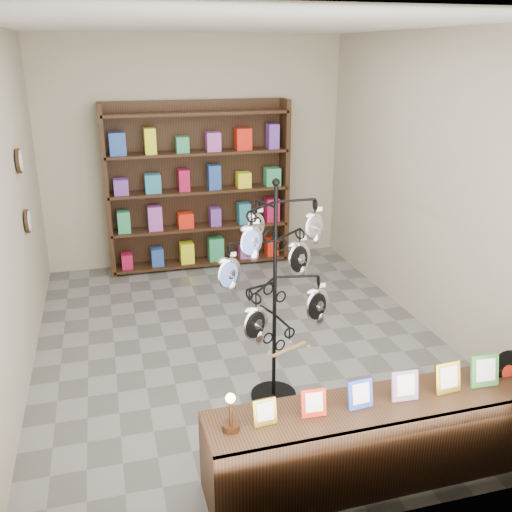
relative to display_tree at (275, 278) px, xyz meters
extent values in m
plane|color=slate|center=(-0.04, 1.03, -1.10)|extent=(5.00, 5.00, 0.00)
plane|color=#A99D88|center=(-0.04, 3.53, 0.40)|extent=(4.00, 0.00, 4.00)
plane|color=#A99D88|center=(-0.04, -1.47, 0.40)|extent=(4.00, 0.00, 4.00)
plane|color=#A99D88|center=(-2.04, 1.03, 0.40)|extent=(0.00, 5.00, 5.00)
plane|color=#A99D88|center=(1.96, 1.03, 0.40)|extent=(0.00, 5.00, 5.00)
plane|color=white|center=(-0.04, 1.03, 1.90)|extent=(5.00, 5.00, 0.00)
cylinder|color=black|center=(0.00, 0.00, -1.08)|extent=(0.49, 0.49, 0.03)
cylinder|color=black|center=(0.00, 0.00, -0.17)|extent=(0.04, 0.04, 1.85)
sphere|color=black|center=(0.00, 0.00, 0.77)|extent=(0.06, 0.06, 0.06)
ellipsoid|color=silver|center=(-0.07, 0.18, -0.52)|extent=(0.10, 0.06, 0.19)
cube|color=#A87A46|center=(0.04, -0.26, -0.51)|extent=(0.33, 0.16, 0.04)
cube|color=black|center=(0.41, -1.11, -0.80)|extent=(2.40, 0.52, 0.59)
cube|color=gold|center=(-0.40, -1.12, -0.42)|extent=(0.15, 0.06, 0.17)
cube|color=red|center=(-0.08, -1.12, -0.42)|extent=(0.16, 0.06, 0.18)
cube|color=#263FA5|center=(0.25, -1.11, -0.41)|extent=(0.17, 0.06, 0.20)
cube|color=#E54C33|center=(0.57, -1.11, -0.41)|extent=(0.19, 0.06, 0.21)
cube|color=gold|center=(0.90, -1.10, -0.40)|extent=(0.20, 0.07, 0.22)
cube|color=#337233|center=(1.19, -1.10, -0.40)|extent=(0.21, 0.07, 0.23)
cylinder|color=black|center=(1.44, -1.04, -0.48)|extent=(0.33, 0.08, 0.32)
cylinder|color=red|center=(1.44, -1.04, -0.48)|extent=(0.11, 0.03, 0.11)
cylinder|color=#422513|center=(-0.62, -1.12, -0.49)|extent=(0.11, 0.11, 0.04)
cylinder|color=#422513|center=(-0.62, -1.12, -0.39)|extent=(0.02, 0.02, 0.15)
sphere|color=#FFBF59|center=(-0.62, -1.12, -0.28)|extent=(0.06, 0.06, 0.06)
cube|color=black|center=(-0.04, 3.47, 0.00)|extent=(2.40, 0.04, 2.20)
cube|color=black|center=(-1.22, 3.31, 0.00)|extent=(0.06, 0.36, 2.20)
cube|color=black|center=(1.14, 3.31, 0.00)|extent=(0.06, 0.36, 2.20)
cube|color=black|center=(-0.04, 3.31, -1.05)|extent=(2.36, 0.36, 0.04)
cube|color=black|center=(-0.04, 3.31, -0.55)|extent=(2.36, 0.36, 0.03)
cube|color=black|center=(-0.04, 3.31, -0.05)|extent=(2.36, 0.36, 0.04)
cube|color=black|center=(-0.04, 3.31, 0.45)|extent=(2.36, 0.36, 0.04)
cube|color=black|center=(-0.04, 3.31, 0.95)|extent=(2.36, 0.36, 0.04)
cylinder|color=black|center=(-2.01, 1.83, 0.70)|extent=(0.03, 0.24, 0.24)
cylinder|color=black|center=(-2.01, 1.83, 0.10)|extent=(0.03, 0.24, 0.24)
camera|label=1|loc=(-1.24, -4.01, 1.70)|focal=40.00mm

